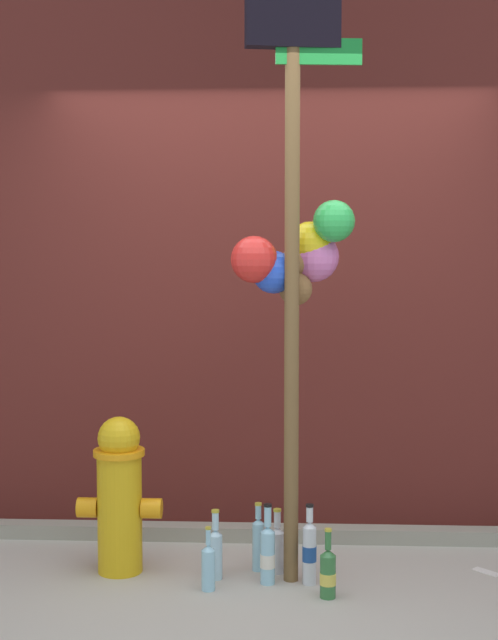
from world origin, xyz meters
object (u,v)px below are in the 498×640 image
bottle_0 (258,542)px  bottle_4 (268,553)px  bottle_6 (309,551)px  bottle_5 (277,547)px  fire_hydrant (120,494)px  bottle_3 (208,566)px  memorial_post (296,225)px  bottle_2 (215,551)px  bottle_1 (328,573)px

bottle_0 → bottle_4: (0.05, -0.18, 0.01)m
bottle_0 → bottle_6: (0.25, -0.17, 0.02)m
bottle_5 → fire_hydrant: bearing=-178.4°
fire_hydrant → bottle_3: size_ratio=2.56×
memorial_post → fire_hydrant: (-0.87, -0.01, -1.32)m
bottle_4 → bottle_5: (0.04, 0.15, -0.02)m
memorial_post → bottle_6: (0.07, -0.13, -1.55)m
bottle_2 → bottle_3: (-0.02, -0.15, -0.02)m
bottle_1 → bottle_6: 0.19m
fire_hydrant → bottle_0: fire_hydrant is taller
bottle_1 → bottle_2: bottle_2 is taller
bottle_0 → bottle_4: bottle_4 is taller
fire_hydrant → bottle_1: 1.09m
memorial_post → bottle_5: (-0.09, 0.01, -1.58)m
memorial_post → bottle_6: size_ratio=7.42×
bottle_3 → memorial_post: bearing=29.8°
bottle_1 → bottle_5: bearing=127.7°
bottle_0 → bottle_4: bearing=-72.8°
memorial_post → bottle_2: bearing=-167.4°
bottle_4 → bottle_1: bearing=-29.8°
bottle_2 → bottle_5: (0.30, 0.10, -0.01)m
bottle_2 → fire_hydrant: bearing=171.1°
bottle_0 → bottle_5: 0.10m
bottle_0 → bottle_5: bearing=-16.3°
memorial_post → bottle_5: memorial_post is taller
bottle_3 → bottle_1: bearing=-6.5°
bottle_6 → bottle_5: bearing=137.3°
bottle_3 → bottle_5: bottle_5 is taller
bottle_2 → bottle_1: bearing=-21.4°
bottle_3 → bottle_6: bearing=11.9°
bottle_0 → fire_hydrant: bearing=-175.8°
fire_hydrant → bottle_1: (1.02, -0.29, -0.27)m
bottle_3 → bottle_6: size_ratio=0.78×
bottle_4 → bottle_5: 0.15m
fire_hydrant → bottle_6: size_ratio=2.00×
fire_hydrant → bottle_4: 0.79m
bottle_3 → bottle_5: size_ratio=0.94×
bottle_3 → bottle_4: bottle_4 is taller
bottle_1 → bottle_3: bottle_1 is taller
memorial_post → bottle_1: 1.63m
fire_hydrant → bottle_6: bearing=-7.4°
bottle_0 → bottle_1: (0.33, -0.34, -0.03)m
bottle_5 → bottle_0: bearing=163.7°
fire_hydrant → bottle_5: (0.78, 0.02, -0.26)m
bottle_4 → bottle_5: bearing=74.7°
bottle_1 → bottle_5: (-0.24, 0.31, 0.01)m
memorial_post → bottle_5: bearing=172.3°
memorial_post → bottle_4: size_ratio=7.43×
bottle_0 → bottle_6: 0.30m
bottle_3 → bottle_0: bearing=50.5°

